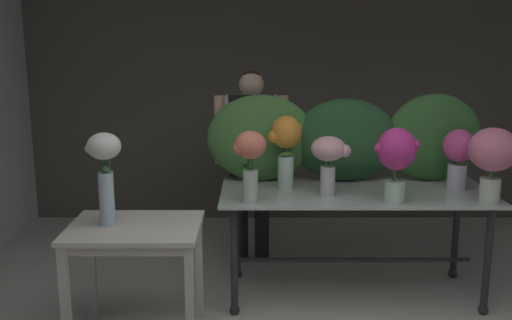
{
  "coord_description": "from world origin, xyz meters",
  "views": [
    {
      "loc": [
        -0.31,
        -2.29,
        1.85
      ],
      "look_at": [
        -0.32,
        1.38,
        1.07
      ],
      "focal_mm": 40.64,
      "sensor_mm": 36.0,
      "label": 1
    }
  ],
  "objects_px": {
    "side_table_white": "(137,240)",
    "vase_rosy_lilies": "(495,155)",
    "vase_white_roses_tall": "(107,166)",
    "vase_fuchsia_hydrangea": "(460,155)",
    "vase_blush_snapdragons": "(331,157)",
    "display_table_glass": "(356,208)",
    "florist": "(253,146)",
    "vase_coral_ranunculus": "(251,157)",
    "vase_magenta_dahlias": "(398,156)",
    "vase_sunset_stock": "(287,144)"
  },
  "relations": [
    {
      "from": "side_table_white",
      "to": "vase_rosy_lilies",
      "type": "height_order",
      "value": "vase_rosy_lilies"
    },
    {
      "from": "vase_white_roses_tall",
      "to": "vase_rosy_lilies",
      "type": "bearing_deg",
      "value": 7.67
    },
    {
      "from": "vase_fuchsia_hydrangea",
      "to": "vase_blush_snapdragons",
      "type": "bearing_deg",
      "value": -171.15
    },
    {
      "from": "vase_rosy_lilies",
      "to": "display_table_glass",
      "type": "bearing_deg",
      "value": 160.92
    },
    {
      "from": "florist",
      "to": "vase_coral_ranunculus",
      "type": "relative_size",
      "value": 3.35
    },
    {
      "from": "vase_coral_ranunculus",
      "to": "vase_magenta_dahlias",
      "type": "bearing_deg",
      "value": 0.09
    },
    {
      "from": "vase_blush_snapdragons",
      "to": "display_table_glass",
      "type": "bearing_deg",
      "value": 31.29
    },
    {
      "from": "florist",
      "to": "vase_fuchsia_hydrangea",
      "type": "distance_m",
      "value": 1.6
    },
    {
      "from": "vase_coral_ranunculus",
      "to": "vase_white_roses_tall",
      "type": "bearing_deg",
      "value": -159.32
    },
    {
      "from": "florist",
      "to": "vase_white_roses_tall",
      "type": "distance_m",
      "value": 1.56
    },
    {
      "from": "vase_magenta_dahlias",
      "to": "vase_blush_snapdragons",
      "type": "bearing_deg",
      "value": 158.21
    },
    {
      "from": "vase_sunset_stock",
      "to": "vase_rosy_lilies",
      "type": "xyz_separation_m",
      "value": [
        1.32,
        -0.34,
        -0.01
      ]
    },
    {
      "from": "vase_fuchsia_hydrangea",
      "to": "vase_magenta_dahlias",
      "type": "height_order",
      "value": "vase_magenta_dahlias"
    },
    {
      "from": "vase_rosy_lilies",
      "to": "vase_white_roses_tall",
      "type": "xyz_separation_m",
      "value": [
        -2.43,
        -0.33,
        -0.01
      ]
    },
    {
      "from": "display_table_glass",
      "to": "vase_blush_snapdragons",
      "type": "height_order",
      "value": "vase_blush_snapdragons"
    },
    {
      "from": "side_table_white",
      "to": "vase_blush_snapdragons",
      "type": "xyz_separation_m",
      "value": [
        1.23,
        0.49,
        0.42
      ]
    },
    {
      "from": "vase_magenta_dahlias",
      "to": "display_table_glass",
      "type": "bearing_deg",
      "value": 125.24
    },
    {
      "from": "side_table_white",
      "to": "vase_coral_ranunculus",
      "type": "relative_size",
      "value": 1.68
    },
    {
      "from": "display_table_glass",
      "to": "side_table_white",
      "type": "relative_size",
      "value": 2.39
    },
    {
      "from": "side_table_white",
      "to": "vase_white_roses_tall",
      "type": "height_order",
      "value": "vase_white_roses_tall"
    },
    {
      "from": "display_table_glass",
      "to": "vase_coral_ranunculus",
      "type": "distance_m",
      "value": 0.91
    },
    {
      "from": "vase_coral_ranunculus",
      "to": "vase_white_roses_tall",
      "type": "height_order",
      "value": "vase_white_roses_tall"
    },
    {
      "from": "side_table_white",
      "to": "vase_blush_snapdragons",
      "type": "bearing_deg",
      "value": 21.68
    },
    {
      "from": "display_table_glass",
      "to": "vase_white_roses_tall",
      "type": "bearing_deg",
      "value": -158.92
    },
    {
      "from": "vase_blush_snapdragons",
      "to": "vase_rosy_lilies",
      "type": "height_order",
      "value": "vase_rosy_lilies"
    },
    {
      "from": "vase_blush_snapdragons",
      "to": "vase_coral_ranunculus",
      "type": "relative_size",
      "value": 0.87
    },
    {
      "from": "florist",
      "to": "vase_sunset_stock",
      "type": "height_order",
      "value": "florist"
    },
    {
      "from": "display_table_glass",
      "to": "vase_coral_ranunculus",
      "type": "relative_size",
      "value": 4.0
    },
    {
      "from": "display_table_glass",
      "to": "vase_coral_ranunculus",
      "type": "bearing_deg",
      "value": -158.47
    },
    {
      "from": "vase_fuchsia_hydrangea",
      "to": "vase_blush_snapdragons",
      "type": "relative_size",
      "value": 1.06
    },
    {
      "from": "vase_white_roses_tall",
      "to": "display_table_glass",
      "type": "bearing_deg",
      "value": 21.08
    },
    {
      "from": "vase_blush_snapdragons",
      "to": "vase_rosy_lilies",
      "type": "bearing_deg",
      "value": -8.84
    },
    {
      "from": "display_table_glass",
      "to": "florist",
      "type": "height_order",
      "value": "florist"
    },
    {
      "from": "vase_rosy_lilies",
      "to": "vase_white_roses_tall",
      "type": "bearing_deg",
      "value": -172.33
    },
    {
      "from": "side_table_white",
      "to": "vase_fuchsia_hydrangea",
      "type": "height_order",
      "value": "vase_fuchsia_hydrangea"
    },
    {
      "from": "vase_coral_ranunculus",
      "to": "vase_magenta_dahlias",
      "type": "height_order",
      "value": "vase_magenta_dahlias"
    },
    {
      "from": "vase_magenta_dahlias",
      "to": "vase_white_roses_tall",
      "type": "xyz_separation_m",
      "value": [
        -1.8,
        -0.32,
        0.01
      ]
    },
    {
      "from": "display_table_glass",
      "to": "vase_coral_ranunculus",
      "type": "height_order",
      "value": "vase_coral_ranunculus"
    },
    {
      "from": "vase_magenta_dahlias",
      "to": "vase_white_roses_tall",
      "type": "distance_m",
      "value": 1.83
    },
    {
      "from": "side_table_white",
      "to": "vase_rosy_lilies",
      "type": "distance_m",
      "value": 2.34
    },
    {
      "from": "vase_fuchsia_hydrangea",
      "to": "display_table_glass",
      "type": "bearing_deg",
      "value": -178.58
    },
    {
      "from": "vase_fuchsia_hydrangea",
      "to": "vase_magenta_dahlias",
      "type": "relative_size",
      "value": 0.88
    },
    {
      "from": "vase_fuchsia_hydrangea",
      "to": "vase_sunset_stock",
      "type": "height_order",
      "value": "vase_sunset_stock"
    },
    {
      "from": "vase_fuchsia_hydrangea",
      "to": "vase_sunset_stock",
      "type": "distance_m",
      "value": 1.21
    },
    {
      "from": "vase_sunset_stock",
      "to": "vase_coral_ranunculus",
      "type": "xyz_separation_m",
      "value": [
        -0.25,
        -0.34,
        -0.02
      ]
    },
    {
      "from": "vase_blush_snapdragons",
      "to": "vase_magenta_dahlias",
      "type": "bearing_deg",
      "value": -21.79
    },
    {
      "from": "vase_magenta_dahlias",
      "to": "vase_white_roses_tall",
      "type": "bearing_deg",
      "value": -169.81
    },
    {
      "from": "display_table_glass",
      "to": "vase_sunset_stock",
      "type": "relative_size",
      "value": 3.59
    },
    {
      "from": "vase_sunset_stock",
      "to": "vase_coral_ranunculus",
      "type": "relative_size",
      "value": 1.11
    },
    {
      "from": "side_table_white",
      "to": "vase_fuchsia_hydrangea",
      "type": "distance_m",
      "value": 2.28
    }
  ]
}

